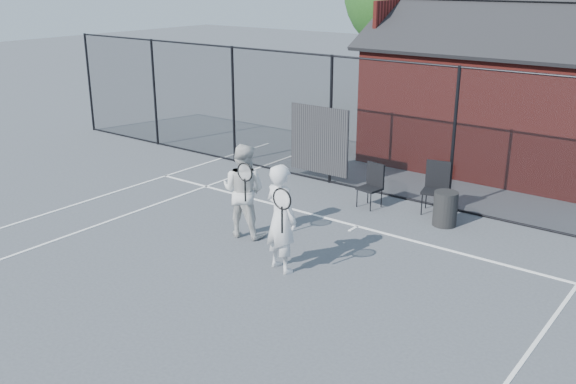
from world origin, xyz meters
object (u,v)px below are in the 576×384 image
Objects in this scene: waste_bin at (445,209)px; player_front at (281,218)px; chair_left at (370,187)px; player_back at (243,190)px; clubhouse at (500,102)px; chair_right at (435,189)px.

player_front is at bearing -110.63° from waste_bin.
chair_left is 1.33× the size of waste_bin.
waste_bin is at bearing 44.58° from player_back.
player_front is at bearing -75.60° from chair_left.
player_front is (-0.51, -8.43, -0.69)m from clubhouse.
player_back is 1.70× the size of chair_right.
waste_bin is at bearing -80.48° from clubhouse.
clubhouse reaches higher than chair_left.
player_back reaches higher than chair_right.
waste_bin is (1.71, 0.00, -0.11)m from chair_left.
clubhouse is 7.95m from player_back.
clubhouse is at bearing 81.10° from chair_right.
player_back is at bearing -103.39° from chair_left.
player_front is 4.14m from chair_right.
clubhouse is at bearing 75.47° from player_back.
waste_bin is (0.82, -4.90, -1.26)m from clubhouse.
chair_right is at bearing 132.80° from waste_bin.
player_front reaches higher than player_back.
chair_left is (-0.89, -4.90, -1.15)m from clubhouse.
waste_bin is (2.81, 2.77, -0.55)m from player_back.
chair_right is (0.87, 4.03, -0.40)m from player_front.
clubhouse is 4.55m from chair_right.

